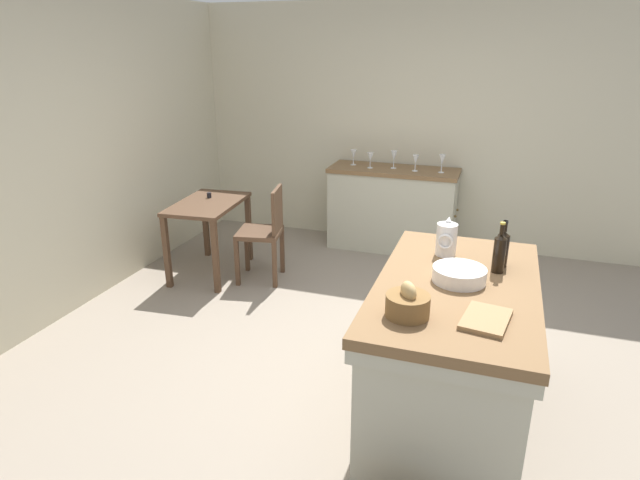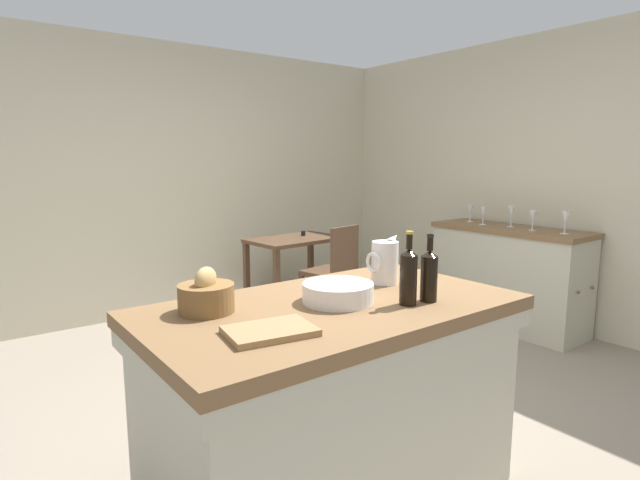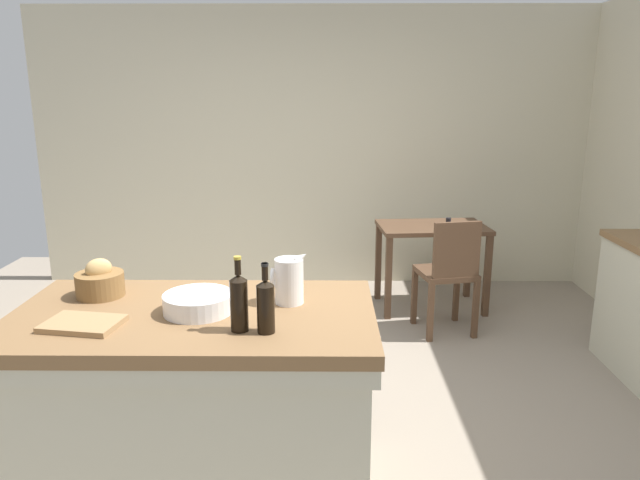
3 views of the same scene
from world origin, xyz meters
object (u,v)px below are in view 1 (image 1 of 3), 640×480
at_px(pitcher, 446,239).
at_px(cutting_board, 486,319).
at_px(bread_basket, 408,304).
at_px(wine_bottle_dark, 503,248).
at_px(wooden_chair, 265,230).
at_px(wine_glass_middle, 394,156).
at_px(side_cabinet, 392,209).
at_px(island_table, 451,347).
at_px(wine_glass_far_left, 442,160).
at_px(wine_glass_left, 416,160).
at_px(wine_glass_right, 370,157).
at_px(wine_glass_far_right, 353,155).
at_px(writing_desk, 208,214).
at_px(wash_bowl, 459,274).
at_px(wine_bottle_amber, 499,252).

bearing_deg(pitcher, cutting_board, -160.79).
height_order(bread_basket, wine_bottle_dark, wine_bottle_dark).
distance_m(wooden_chair, wine_glass_middle, 1.66).
bearing_deg(cutting_board, wine_glass_middle, 19.08).
height_order(side_cabinet, wine_bottle_dark, wine_bottle_dark).
xyz_separation_m(island_table, wine_glass_far_left, (2.73, 0.42, 0.55)).
relative_size(wooden_chair, wine_glass_left, 5.38).
bearing_deg(island_table, wine_glass_right, 23.44).
bearing_deg(wooden_chair, wine_glass_far_right, -21.66).
xyz_separation_m(writing_desk, bread_basket, (-1.97, -2.27, 0.35)).
relative_size(pitcher, cutting_board, 0.83).
xyz_separation_m(wash_bowl, wine_bottle_amber, (0.21, -0.20, 0.08)).
distance_m(bread_basket, wine_glass_far_right, 3.48).
height_order(wooden_chair, cutting_board, cutting_board).
height_order(bread_basket, wine_glass_left, bread_basket).
bearing_deg(side_cabinet, wash_bowl, -161.31).
height_order(wine_glass_far_left, wine_glass_right, wine_glass_far_left).
distance_m(side_cabinet, pitcher, 2.54).
distance_m(writing_desk, wine_glass_far_right, 1.75).
height_order(wine_bottle_amber, wine_glass_middle, wine_bottle_amber).
xyz_separation_m(island_table, wash_bowl, (0.03, -0.00, 0.46)).
height_order(island_table, wooden_chair, wooden_chair).
xyz_separation_m(bread_basket, wine_bottle_amber, (0.71, -0.41, 0.06)).
height_order(wash_bowl, bread_basket, bread_basket).
distance_m(wash_bowl, wine_glass_left, 2.77).
distance_m(cutting_board, wine_bottle_dark, 0.77).
xyz_separation_m(island_table, wine_glass_middle, (2.77, 0.93, 0.55)).
height_order(pitcher, wine_glass_middle, pitcher).
height_order(island_table, pitcher, pitcher).
distance_m(wooden_chair, pitcher, 2.15).
bearing_deg(wine_bottle_amber, pitcher, 61.01).
relative_size(side_cabinet, cutting_board, 4.66).
relative_size(island_table, pitcher, 6.38).
distance_m(writing_desk, wine_glass_far_left, 2.43).
bearing_deg(wine_bottle_dark, wine_glass_right, 30.59).
xyz_separation_m(island_table, cutting_board, (-0.41, -0.17, 0.43)).
xyz_separation_m(side_cabinet, wash_bowl, (-2.73, -0.92, 0.49)).
height_order(cutting_board, wine_glass_right, wine_glass_right).
bearing_deg(writing_desk, wine_glass_middle, -50.39).
height_order(wine_glass_far_left, wine_glass_far_right, wine_glass_far_left).
relative_size(wine_bottle_dark, wine_glass_left, 1.69).
distance_m(writing_desk, wine_glass_right, 1.82).
xyz_separation_m(side_cabinet, writing_desk, (-1.27, 1.55, 0.16)).
xyz_separation_m(pitcher, wine_glass_far_right, (2.38, 1.27, 0.01)).
bearing_deg(wine_bottle_amber, side_cabinet, 24.08).
distance_m(wash_bowl, cutting_board, 0.47).
height_order(writing_desk, bread_basket, bread_basket).
relative_size(wooden_chair, wine_bottle_amber, 2.96).
relative_size(island_table, wine_bottle_amber, 5.14).
distance_m(side_cabinet, wine_bottle_amber, 2.82).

